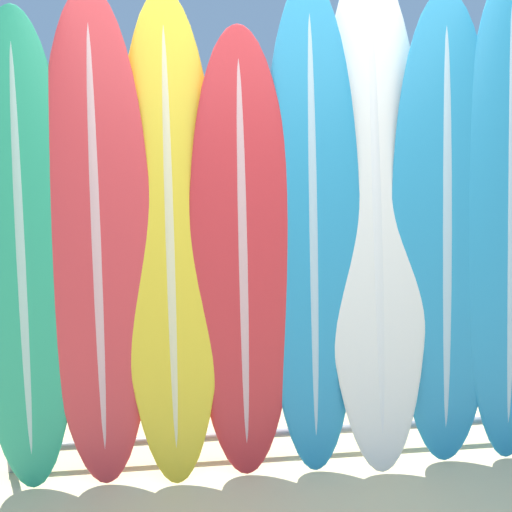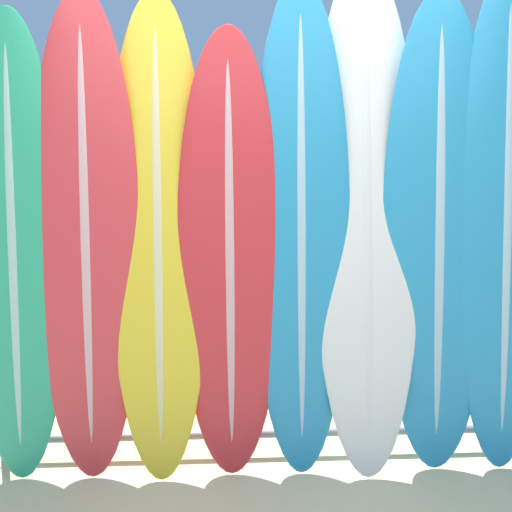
# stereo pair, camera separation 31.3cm
# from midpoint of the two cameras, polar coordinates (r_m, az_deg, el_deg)

# --- Properties ---
(ground_plane) EXTENTS (160.00, 160.00, 0.00)m
(ground_plane) POSITION_cam_midpoint_polar(r_m,az_deg,el_deg) (3.52, 4.21, -19.26)
(ground_plane) COLOR tan
(ocean_water) EXTENTS (120.00, 60.00, 0.01)m
(ocean_water) POSITION_cam_midpoint_polar(r_m,az_deg,el_deg) (43.07, -2.16, 12.48)
(ocean_water) COLOR teal
(ocean_water) RESTS_ON ground_plane
(surfboard_rack) EXTENTS (2.72, 0.04, 0.85)m
(surfboard_rack) POSITION_cam_midpoint_polar(r_m,az_deg,el_deg) (3.67, 3.05, -9.39)
(surfboard_rack) COLOR slate
(surfboard_rack) RESTS_ON ground_plane
(surfboard_slot_0) EXTENTS (0.50, 0.46, 2.26)m
(surfboard_slot_0) POSITION_cam_midpoint_polar(r_m,az_deg,el_deg) (3.56, -16.44, 0.58)
(surfboard_slot_0) COLOR #289E70
(surfboard_slot_0) RESTS_ON ground_plane
(surfboard_slot_1) EXTENTS (0.52, 0.49, 2.35)m
(surfboard_slot_1) POSITION_cam_midpoint_polar(r_m,az_deg,el_deg) (3.48, -10.92, 1.38)
(surfboard_slot_1) COLOR red
(surfboard_slot_1) RESTS_ON ground_plane
(surfboard_slot_2) EXTENTS (0.49, 0.62, 2.34)m
(surfboard_slot_2) POSITION_cam_midpoint_polar(r_m,az_deg,el_deg) (3.47, -5.27, 1.51)
(surfboard_slot_2) COLOR yellow
(surfboard_slot_2) RESTS_ON ground_plane
(surfboard_slot_3) EXTENTS (0.51, 0.46, 2.17)m
(surfboard_slot_3) POSITION_cam_midpoint_polar(r_m,az_deg,el_deg) (3.45, 0.48, 0.07)
(surfboard_slot_3) COLOR red
(surfboard_slot_3) RESTS_ON ground_plane
(surfboard_slot_4) EXTENTS (0.49, 0.53, 2.40)m
(surfboard_slot_4) POSITION_cam_midpoint_polar(r_m,az_deg,el_deg) (3.49, 6.18, 2.06)
(surfboard_slot_4) COLOR teal
(surfboard_slot_4) RESTS_ON ground_plane
(surfboard_slot_5) EXTENTS (0.55, 0.74, 2.51)m
(surfboard_slot_5) POSITION_cam_midpoint_polar(r_m,az_deg,el_deg) (3.58, 11.29, 3.05)
(surfboard_slot_5) COLOR silver
(surfboard_slot_5) RESTS_ON ground_plane
(surfboard_slot_6) EXTENTS (0.56, 0.48, 2.34)m
(surfboard_slot_6) POSITION_cam_midpoint_polar(r_m,az_deg,el_deg) (3.66, 16.76, 1.65)
(surfboard_slot_6) COLOR teal
(surfboard_slot_6) RESTS_ON ground_plane
(surfboard_slot_7) EXTENTS (0.49, 0.52, 2.45)m
(surfboard_slot_7) POSITION_cam_midpoint_polar(r_m,az_deg,el_deg) (3.77, 21.54, 2.46)
(surfboard_slot_7) COLOR teal
(surfboard_slot_7) RESTS_ON ground_plane
(person_near_water) EXTENTS (0.26, 0.23, 1.54)m
(person_near_water) POSITION_cam_midpoint_polar(r_m,az_deg,el_deg) (12.56, 5.15, 9.83)
(person_near_water) COLOR tan
(person_near_water) RESTS_ON ground_plane
(person_mid_beach) EXTENTS (0.31, 0.28, 1.79)m
(person_mid_beach) POSITION_cam_midpoint_polar(r_m,az_deg,el_deg) (9.53, 14.71, 8.57)
(person_mid_beach) COLOR tan
(person_mid_beach) RESTS_ON ground_plane
(person_far_left) EXTENTS (0.21, 0.26, 1.55)m
(person_far_left) POSITION_cam_midpoint_polar(r_m,az_deg,el_deg) (12.77, -8.12, 9.86)
(person_far_left) COLOR beige
(person_far_left) RESTS_ON ground_plane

